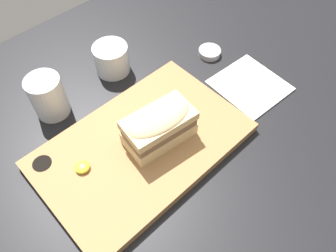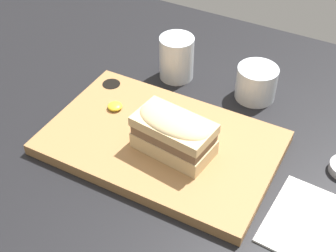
# 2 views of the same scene
# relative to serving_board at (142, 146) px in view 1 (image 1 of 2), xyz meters

# --- Properties ---
(dining_table) EXTENTS (1.77, 1.00, 0.02)m
(dining_table) POSITION_rel_serving_board_xyz_m (0.02, -0.01, -0.02)
(dining_table) COLOR black
(dining_table) RESTS_ON ground
(serving_board) EXTENTS (0.40, 0.25, 0.02)m
(serving_board) POSITION_rel_serving_board_xyz_m (0.00, 0.00, 0.00)
(serving_board) COLOR #9E7042
(serving_board) RESTS_ON dining_table
(sandwich) EXTENTS (0.14, 0.09, 0.08)m
(sandwich) POSITION_rel_serving_board_xyz_m (0.03, -0.01, 0.05)
(sandwich) COLOR #DBBC84
(sandwich) RESTS_ON serving_board
(mustard_dollop) EXTENTS (0.03, 0.03, 0.01)m
(mustard_dollop) POSITION_rel_serving_board_xyz_m (-0.11, 0.03, 0.02)
(mustard_dollop) COLOR yellow
(mustard_dollop) RESTS_ON serving_board
(water_glass) EXTENTS (0.07, 0.07, 0.09)m
(water_glass) POSITION_rel_serving_board_xyz_m (-0.07, 0.20, 0.03)
(water_glass) COLOR silver
(water_glass) RESTS_ON dining_table
(wine_glass) EXTENTS (0.08, 0.08, 0.07)m
(wine_glass) POSITION_rel_serving_board_xyz_m (0.09, 0.21, 0.02)
(wine_glass) COLOR silver
(wine_glass) RESTS_ON dining_table
(napkin) EXTENTS (0.15, 0.15, 0.00)m
(napkin) POSITION_rel_serving_board_xyz_m (0.29, -0.04, -0.01)
(napkin) COLOR white
(napkin) RESTS_ON dining_table
(condiment_dish) EXTENTS (0.05, 0.05, 0.01)m
(condiment_dish) POSITION_rel_serving_board_xyz_m (0.30, 0.09, -0.00)
(condiment_dish) COLOR #B2B2B7
(condiment_dish) RESTS_ON dining_table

